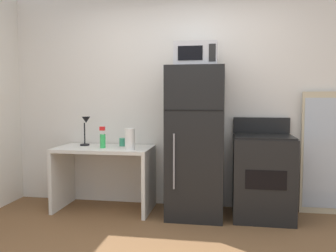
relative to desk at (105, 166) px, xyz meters
name	(u,v)px	position (x,y,z in m)	size (l,w,h in m)	color
wall_back_white	(182,100)	(0.88, 0.38, 0.78)	(5.00, 0.10, 2.60)	silver
desk	(105,166)	(0.00, 0.00, 0.00)	(1.12, 0.62, 0.75)	silver
desk_lamp	(86,126)	(-0.26, 0.08, 0.47)	(0.14, 0.12, 0.35)	black
spray_bottle	(103,139)	(0.01, -0.08, 0.33)	(0.06, 0.06, 0.25)	green
coffee_mug	(123,142)	(0.19, 0.13, 0.28)	(0.08, 0.08, 0.10)	#338C66
paper_towel_roll	(130,139)	(0.35, -0.15, 0.35)	(0.11, 0.11, 0.24)	white
refrigerator	(196,142)	(1.08, -0.02, 0.31)	(0.62, 0.67, 1.67)	black
microwave	(196,55)	(1.08, -0.04, 1.28)	(0.46, 0.35, 0.26)	#B7B7BC
oven_range	(263,176)	(1.82, 0.01, -0.05)	(0.64, 0.61, 1.10)	black
leaning_mirror	(321,153)	(2.49, 0.27, 0.18)	(0.44, 0.03, 1.40)	#C6B793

